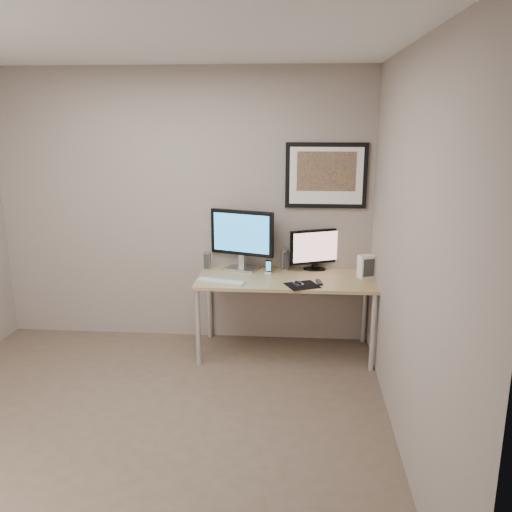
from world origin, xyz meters
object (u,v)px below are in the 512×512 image
Objects in this scene: monitor_large at (242,237)px; fan_unit at (366,266)px; phone_dock at (269,267)px; framed_art at (326,175)px; keyboard at (221,281)px; monitor_tv at (315,248)px; speaker_left at (207,261)px; speaker_right at (285,260)px; desk at (286,285)px.

fan_unit is at bearing 9.95° from monitor_large.
phone_dock is at bearing 153.60° from fan_unit.
phone_dock is at bearing -158.68° from framed_art.
monitor_large is 0.54m from keyboard.
speaker_left is (-1.02, -0.05, -0.13)m from monitor_tv.
monitor_large is 3.62× the size of speaker_left.
framed_art is 0.88m from speaker_right.
framed_art reaches higher than desk.
speaker_left reaches higher than phone_dock.
speaker_right is at bearing 22.88° from monitor_large.
framed_art is 5.86× the size of phone_dock.
speaker_right is at bearing -170.68° from framed_art.
framed_art is 0.69m from monitor_tv.
monitor_tv is 0.98m from keyboard.
speaker_left is (-1.11, -0.10, -0.81)m from framed_art.
fan_unit is at bearing -34.73° from framed_art.
framed_art is 1.23× the size of monitor_large.
desk is at bearing -136.54° from framed_art.
monitor_tv is at bearing 46.60° from desk.
fan_unit is (1.15, -0.16, -0.21)m from monitor_large.
desk is 0.62m from monitor_large.
desk is 0.60m from keyboard.
monitor_large is (-0.77, -0.09, -0.57)m from framed_art.
speaker_right is 0.21m from phone_dock.
phone_dock is 0.29× the size of keyboard.
monitor_tv reaches higher than keyboard.
monitor_large is (-0.42, 0.24, 0.38)m from desk.
desk is 7.79× the size of fan_unit.
fan_unit reaches higher than speaker_left.
monitor_large is 0.46m from speaker_right.
speaker_right is 0.77m from fan_unit.
fan_unit is (0.72, 0.07, 0.17)m from desk.
keyboard is at bearing -173.63° from monitor_tv.
desk is at bearing -8.68° from speaker_left.
framed_art is at bearing 25.06° from monitor_large.
monitor_large is 3.13× the size of speaker_right.
monitor_tv is (-0.08, -0.05, -0.68)m from framed_art.
monitor_tv is at bearing 44.22° from keyboard.
speaker_left is at bearing 163.36° from speaker_right.
monitor_large is 4.76× the size of phone_dock.
framed_art is (0.35, 0.33, 0.96)m from desk.
monitor_large is at bearing 150.68° from desk.
monitor_large reaches higher than speaker_left.
fan_unit is at bearing -34.88° from speaker_right.
monitor_large reaches higher than desk.
phone_dock is (-0.43, -0.15, -0.15)m from monitor_tv.
speaker_left is at bearing -160.54° from monitor_large.
framed_art is at bearing 8.50° from monitor_tv.
monitor_tv is (0.69, 0.04, -0.11)m from monitor_large.
keyboard is (-0.92, -0.51, -0.88)m from framed_art.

